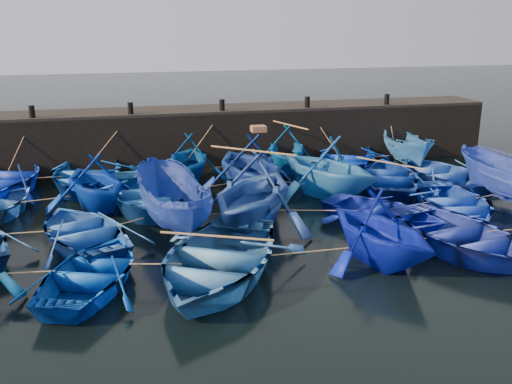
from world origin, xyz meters
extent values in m
plane|color=black|center=(0.00, 0.00, 0.00)|extent=(120.00, 120.00, 0.00)
cube|color=black|center=(0.00, 10.50, 1.25)|extent=(26.00, 2.50, 2.50)
cube|color=black|center=(0.00, 10.50, 2.56)|extent=(26.00, 2.50, 0.12)
cylinder|color=black|center=(-8.00, 9.60, 2.87)|extent=(0.24, 0.24, 0.50)
cylinder|color=black|center=(-4.00, 9.60, 2.87)|extent=(0.24, 0.24, 0.50)
cylinder|color=black|center=(0.00, 9.60, 2.87)|extent=(0.24, 0.24, 0.50)
cylinder|color=black|center=(4.00, 9.60, 2.87)|extent=(0.24, 0.24, 0.50)
cylinder|color=black|center=(8.00, 9.60, 2.87)|extent=(0.24, 0.24, 0.50)
imported|color=#051C8D|center=(-9.09, 7.59, 0.58)|extent=(5.45, 6.54, 1.17)
imported|color=#0B4595|center=(-5.96, 7.57, 0.58)|extent=(4.67, 6.04, 1.16)
imported|color=navy|center=(-1.84, 7.44, 1.03)|extent=(4.09, 4.51, 2.06)
imported|color=#044DA1|center=(2.64, 8.31, 1.04)|extent=(4.42, 4.78, 2.08)
imported|color=#002193|center=(5.30, 7.76, 0.55)|extent=(5.81, 6.45, 1.10)
imported|color=#2465AF|center=(8.30, 7.80, 0.80)|extent=(1.99, 4.27, 1.60)
imported|color=#01299D|center=(-5.50, 4.73, 1.06)|extent=(4.64, 4.97, 2.11)
imported|color=blue|center=(-3.72, 4.29, 0.59)|extent=(4.74, 6.16, 1.19)
imported|color=navy|center=(0.24, 5.01, 1.25)|extent=(4.84, 5.37, 2.50)
imported|color=#1C64B4|center=(3.05, 4.20, 1.21)|extent=(5.61, 5.90, 2.43)
imported|color=navy|center=(5.83, 4.66, 0.51)|extent=(5.02, 5.85, 1.02)
imported|color=blue|center=(8.24, 4.57, 0.51)|extent=(4.15, 5.34, 1.02)
imported|color=#1C4DAF|center=(-5.79, 1.27, 0.47)|extent=(4.73, 5.45, 0.95)
imported|color=navy|center=(-3.09, 1.78, 0.98)|extent=(2.61, 5.28, 1.96)
imported|color=#264E9F|center=(-0.52, 1.52, 1.28)|extent=(6.23, 6.39, 2.56)
imported|color=#0E1FA4|center=(3.76, 0.84, 0.44)|extent=(4.98, 5.21, 0.88)
imported|color=#1237AF|center=(6.55, 1.15, 0.48)|extent=(3.85, 5.00, 0.96)
imported|color=#013490|center=(-5.43, -1.69, 0.44)|extent=(4.35, 5.05, 0.88)
imported|color=#275D96|center=(-2.32, -2.02, 0.60)|extent=(6.33, 7.04, 1.20)
imported|color=#0414A6|center=(2.23, -2.03, 1.04)|extent=(4.36, 4.73, 2.08)
imported|color=navy|center=(4.90, -1.82, 0.53)|extent=(4.68, 5.80, 1.07)
cube|color=brown|center=(0.54, 5.01, 2.61)|extent=(0.54, 0.45, 0.22)
cylinder|color=tan|center=(-7.52, 7.58, 0.55)|extent=(1.34, 0.06, 0.04)
cylinder|color=tan|center=(-3.90, 7.50, 0.55)|extent=(2.32, 0.17, 0.04)
cylinder|color=tan|center=(0.40, 7.87, 0.55)|extent=(2.69, 0.90, 0.04)
cylinder|color=tan|center=(3.97, 8.03, 0.55)|extent=(0.89, 0.58, 0.04)
cylinder|color=tan|center=(6.80, 7.78, 0.55)|extent=(1.20, 0.08, 0.04)
cylinder|color=tan|center=(-7.28, 4.55, 0.55)|extent=(1.78, 0.40, 0.04)
cylinder|color=tan|center=(-4.61, 4.51, 0.55)|extent=(0.06, 0.44, 0.04)
cylinder|color=tan|center=(-1.74, 4.65, 0.55)|extent=(2.17, 0.76, 0.04)
cylinder|color=tan|center=(1.64, 4.61, 0.55)|extent=(1.03, 0.84, 0.04)
cylinder|color=tan|center=(4.44, 4.43, 0.55)|extent=(1.00, 0.49, 0.04)
cylinder|color=tan|center=(7.04, 4.62, 0.55)|extent=(0.61, 0.13, 0.04)
cylinder|color=tan|center=(-7.43, 1.31, 0.55)|extent=(1.48, 0.11, 0.04)
cylinder|color=tan|center=(-4.44, 1.52, 0.55)|extent=(0.92, 0.54, 0.04)
cylinder|color=tan|center=(-1.80, 1.65, 0.55)|extent=(0.79, 0.30, 0.04)
cylinder|color=tan|center=(1.62, 1.18, 0.55)|extent=(2.49, 0.71, 0.04)
cylinder|color=tan|center=(5.15, 0.99, 0.55)|extent=(1.00, 0.34, 0.04)
cylinder|color=tan|center=(7.86, 1.24, 0.55)|extent=(0.83, 0.23, 0.04)
cylinder|color=tan|center=(-7.08, -1.61, 0.55)|extent=(1.49, 0.21, 0.04)
cylinder|color=tan|center=(-3.88, -1.86, 0.55)|extent=(1.32, 0.36, 0.04)
cylinder|color=tan|center=(-0.04, -2.02, 0.55)|extent=(2.75, 0.05, 0.04)
cylinder|color=tan|center=(3.57, -1.93, 0.55)|extent=(0.88, 0.24, 0.04)
cylinder|color=tan|center=(-8.55, 9.15, 1.58)|extent=(1.14, 0.76, 2.09)
cylinder|color=tan|center=(-4.98, 9.13, 1.58)|extent=(1.99, 0.77, 2.10)
cylinder|color=tan|center=(-0.92, 9.07, 1.58)|extent=(1.88, 0.91, 2.10)
cylinder|color=tan|center=(3.32, 9.50, 1.58)|extent=(1.39, 0.04, 2.09)
cylinder|color=tan|center=(4.65, 9.23, 1.58)|extent=(1.35, 0.59, 2.09)
cylinder|color=tan|center=(8.15, 9.25, 1.58)|extent=(0.35, 0.55, 2.08)
cylinder|color=#99724C|center=(2.64, 8.31, 2.11)|extent=(1.08, 2.84, 0.06)
cylinder|color=#99724C|center=(5.83, 4.66, 1.05)|extent=(1.77, 2.49, 0.06)
cylinder|color=#99724C|center=(-0.52, 1.52, 2.59)|extent=(2.34, 1.97, 0.06)
cylinder|color=#99724C|center=(-2.32, -2.02, 1.23)|extent=(2.74, 1.32, 0.06)
camera|label=1|loc=(-4.55, -15.46, 6.54)|focal=40.00mm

